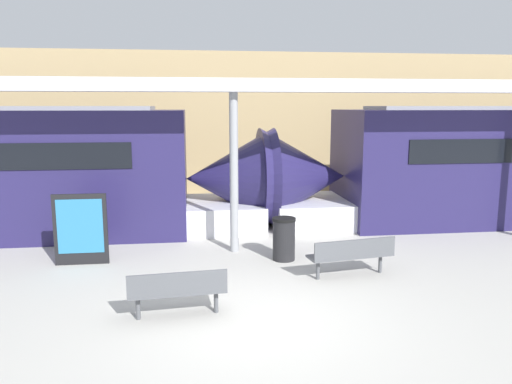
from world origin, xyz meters
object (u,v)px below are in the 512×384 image
(support_column_near, at_px, (234,174))
(bench_near, at_px, (178,289))
(poster_board, at_px, (81,229))
(trash_bin, at_px, (284,239))
(bench_far, at_px, (352,254))

(support_column_near, bearing_deg, bench_near, -108.66)
(poster_board, bearing_deg, trash_bin, -3.06)
(poster_board, xyz_separation_m, support_column_near, (3.17, 0.54, 1.01))
(bench_near, bearing_deg, bench_far, 18.94)
(trash_bin, relative_size, support_column_near, 0.26)
(poster_board, bearing_deg, support_column_near, 9.74)
(bench_far, xyz_separation_m, poster_board, (-5.22, 1.46, 0.28))
(bench_far, distance_m, trash_bin, 1.64)
(bench_far, bearing_deg, trash_bin, 121.48)
(support_column_near, bearing_deg, poster_board, -170.26)
(bench_near, xyz_separation_m, poster_board, (-2.01, 2.90, 0.28))
(bench_far, xyz_separation_m, support_column_near, (-2.05, 2.00, 1.28))
(trash_bin, distance_m, support_column_near, 1.79)
(bench_near, xyz_separation_m, support_column_near, (1.16, 3.44, 1.29))
(bench_near, bearing_deg, support_column_near, 66.15)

